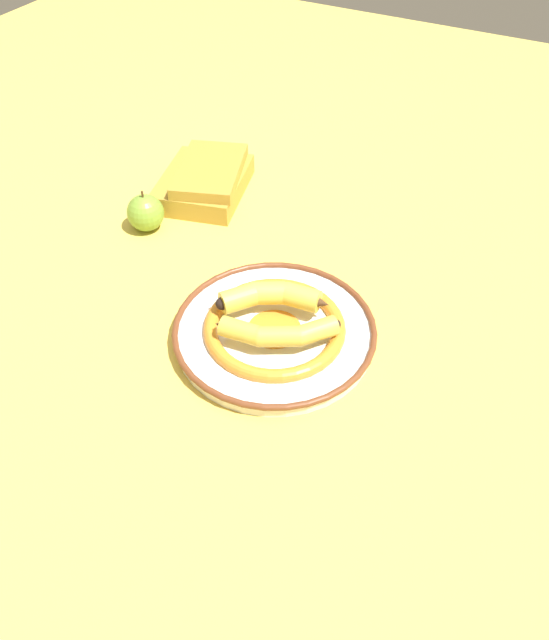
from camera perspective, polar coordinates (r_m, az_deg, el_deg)
ground_plane at (r=0.99m, az=-0.89°, el=-0.22°), size 2.80×2.80×0.00m
decorative_bowl at (r=0.95m, az=0.00°, el=-0.98°), size 0.31×0.31×0.03m
banana_a at (r=0.96m, az=-0.17°, el=2.17°), size 0.16×0.10×0.04m
banana_b at (r=0.90m, az=0.25°, el=-1.20°), size 0.17×0.10×0.03m
book_stack at (r=1.27m, az=-6.31°, el=12.62°), size 0.20×0.23×0.06m
apple at (r=1.19m, az=-11.71°, el=9.58°), size 0.07×0.07×0.08m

